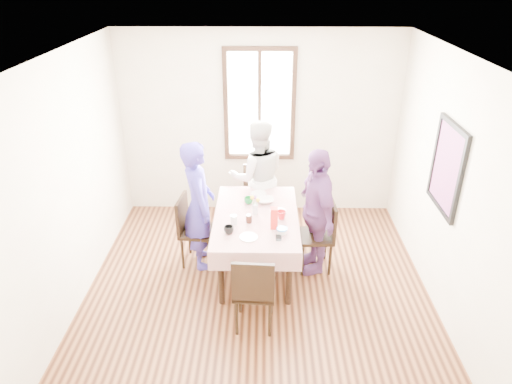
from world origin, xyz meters
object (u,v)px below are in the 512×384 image
at_px(chair_left, 198,231).
at_px(chair_right, 315,236).
at_px(chair_far, 257,199).
at_px(dining_table, 256,243).
at_px(person_left, 198,205).
at_px(person_right, 315,211).
at_px(chair_near, 254,289).
at_px(person_far, 257,177).

height_order(chair_left, chair_right, same).
bearing_deg(chair_far, dining_table, 92.86).
distance_m(chair_left, person_left, 0.37).
relative_size(chair_left, person_right, 0.57).
distance_m(chair_far, person_right, 1.24).
xyz_separation_m(chair_far, person_left, (-0.71, -0.86, 0.37)).
xyz_separation_m(chair_near, person_right, (0.71, 1.04, 0.34)).
bearing_deg(person_left, chair_near, -162.28).
bearing_deg(chair_left, chair_far, 146.65).
bearing_deg(chair_near, person_left, 125.29).
distance_m(dining_table, person_left, 0.85).
relative_size(chair_near, person_far, 0.56).
xyz_separation_m(chair_right, person_right, (-0.02, 0.00, 0.34)).
distance_m(chair_right, person_far, 1.24).
xyz_separation_m(dining_table, chair_near, (0.00, -1.00, 0.08)).
bearing_deg(dining_table, chair_near, -90.00).
distance_m(chair_left, person_far, 1.17).
bearing_deg(person_right, chair_left, -107.13).
height_order(chair_left, chair_near, same).
height_order(chair_near, person_left, person_left).
bearing_deg(chair_left, dining_table, 86.16).
bearing_deg(person_left, chair_far, -53.58).
bearing_deg(chair_right, chair_left, 83.71).
bearing_deg(chair_near, chair_right, 58.50).
relative_size(chair_right, chair_near, 1.00).
height_order(person_left, person_far, person_left).
bearing_deg(chair_left, person_far, 146.05).
xyz_separation_m(dining_table, chair_left, (-0.73, 0.14, 0.08)).
bearing_deg(person_right, person_left, -107.18).
xyz_separation_m(chair_near, person_far, (0.00, 1.98, 0.36)).
xyz_separation_m(chair_far, chair_near, (0.00, -2.00, 0.00)).
relative_size(chair_far, person_far, 0.56).
distance_m(dining_table, chair_right, 0.73).
bearing_deg(chair_far, chair_right, 130.18).
distance_m(dining_table, person_right, 0.83).
xyz_separation_m(person_far, person_right, (0.71, -0.94, -0.02)).
height_order(chair_right, chair_far, same).
relative_size(dining_table, chair_near, 1.60).
bearing_deg(chair_right, person_left, 83.66).
bearing_deg(chair_near, chair_left, 125.99).
relative_size(chair_far, person_left, 0.55).
relative_size(chair_right, person_right, 0.57).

